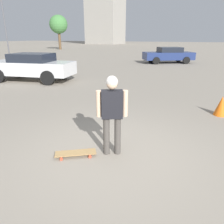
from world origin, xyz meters
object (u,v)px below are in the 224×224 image
(skateboard, at_px, (76,153))
(car_parked_near, at_px, (31,66))
(person, at_px, (112,108))
(car_parked_far, at_px, (168,55))
(traffic_cone, at_px, (221,106))

(skateboard, height_order, car_parked_near, car_parked_near)
(person, relative_size, skateboard, 1.99)
(car_parked_near, bearing_deg, car_parked_far, -124.86)
(car_parked_near, relative_size, traffic_cone, 8.13)
(car_parked_near, xyz_separation_m, traffic_cone, (9.22, -1.59, -0.48))
(car_parked_far, bearing_deg, car_parked_near, 35.74)
(person, xyz_separation_m, car_parked_near, (-7.30, 5.10, -0.19))
(skateboard, bearing_deg, traffic_cone, -158.31)
(person, bearing_deg, car_parked_near, 116.46)
(person, height_order, car_parked_far, person)
(person, distance_m, car_parked_far, 17.07)
(person, relative_size, traffic_cone, 2.71)
(car_parked_far, distance_m, traffic_cone, 14.12)
(skateboard, relative_size, car_parked_near, 0.17)
(car_parked_far, height_order, traffic_cone, car_parked_far)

